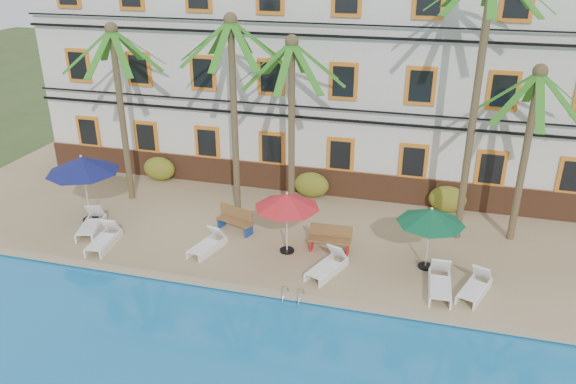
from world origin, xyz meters
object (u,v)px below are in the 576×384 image
(umbrella_red, at_px, (287,201))
(bench_left, at_px, (236,219))
(lounger_d, at_px, (327,266))
(lounger_a, at_px, (91,224))
(umbrella_green, at_px, (431,217))
(bench_right, at_px, (330,238))
(umbrella_blue, at_px, (82,165))
(palm_b, at_px, (233,90))
(pool_ladder, at_px, (293,299))
(lounger_b, at_px, (104,239))
(palm_e, at_px, (530,130))
(lounger_c, at_px, (208,244))
(palm_a, at_px, (119,90))
(lounger_f, at_px, (475,287))
(lounger_e, at_px, (440,283))
(palm_c, at_px, (292,104))
(palm_d, at_px, (479,73))

(umbrella_red, height_order, bench_left, umbrella_red)
(umbrella_red, height_order, lounger_d, umbrella_red)
(umbrella_red, bearing_deg, lounger_a, -176.64)
(umbrella_green, height_order, bench_right, umbrella_green)
(lounger_d, bearing_deg, umbrella_blue, 172.36)
(palm_b, distance_m, pool_ladder, 8.33)
(umbrella_red, bearing_deg, umbrella_green, 2.25)
(lounger_b, distance_m, bench_right, 8.13)
(umbrella_green, relative_size, bench_left, 1.43)
(lounger_a, bearing_deg, palm_e, 12.92)
(lounger_c, bearing_deg, palm_a, 145.76)
(palm_e, relative_size, lounger_f, 3.60)
(lounger_c, distance_m, lounger_e, 8.02)
(palm_b, xyz_separation_m, umbrella_blue, (-5.28, -2.42, -2.63))
(umbrella_blue, bearing_deg, lounger_b, -44.86)
(palm_b, relative_size, palm_e, 1.21)
(palm_e, bearing_deg, bench_right, -157.91)
(palm_b, relative_size, bench_left, 4.95)
(lounger_c, bearing_deg, lounger_f, -2.34)
(umbrella_green, xyz_separation_m, bench_right, (-3.35, 0.33, -1.44))
(umbrella_red, bearing_deg, lounger_f, -9.26)
(palm_a, xyz_separation_m, palm_c, (7.02, 0.26, -0.14))
(palm_c, xyz_separation_m, lounger_e, (5.89, -4.07, -4.28))
(umbrella_red, height_order, lounger_a, umbrella_red)
(palm_b, relative_size, umbrella_red, 3.38)
(palm_a, relative_size, umbrella_blue, 2.65)
(umbrella_red, relative_size, bench_right, 1.52)
(palm_d, relative_size, lounger_f, 5.46)
(palm_c, bearing_deg, palm_e, 0.92)
(lounger_a, bearing_deg, lounger_f, -2.43)
(palm_a, height_order, palm_c, palm_a)
(lounger_f, bearing_deg, umbrella_red, 170.74)
(lounger_b, height_order, bench_right, bench_right)
(umbrella_green, relative_size, lounger_b, 1.22)
(palm_d, bearing_deg, lounger_e, -98.20)
(palm_d, bearing_deg, lounger_c, -158.67)
(palm_c, xyz_separation_m, lounger_b, (-5.85, -4.26, -4.30))
(umbrella_red, xyz_separation_m, lounger_b, (-6.47, -1.33, -1.69))
(palm_d, relative_size, umbrella_green, 4.36)
(lounger_b, bearing_deg, bench_right, 13.09)
(umbrella_green, bearing_deg, bench_left, 173.23)
(palm_a, distance_m, palm_b, 4.82)
(palm_c, height_order, palm_e, palm_c)
(palm_a, bearing_deg, lounger_b, -73.78)
(lounger_d, height_order, lounger_f, lounger_d)
(lounger_c, height_order, bench_left, bench_left)
(umbrella_red, xyz_separation_m, umbrella_green, (4.79, 0.19, -0.05))
(umbrella_red, distance_m, lounger_e, 5.65)
(lounger_b, height_order, lounger_d, lounger_b)
(lounger_d, bearing_deg, bench_left, 152.62)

